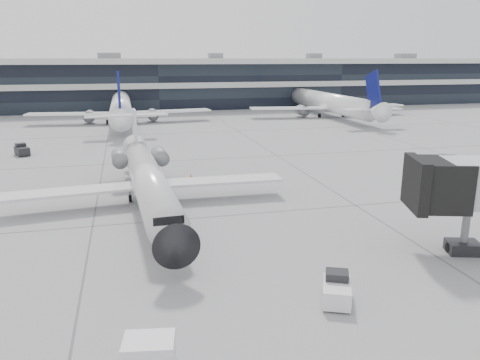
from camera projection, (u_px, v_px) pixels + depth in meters
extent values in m
plane|color=gray|center=(233.00, 215.00, 34.72)|extent=(220.00, 220.00, 0.00)
cube|color=black|center=(155.00, 85.00, 110.50)|extent=(170.00, 22.00, 10.00)
cylinder|color=silver|center=(149.00, 181.00, 36.14)|extent=(3.56, 22.15, 2.48)
cone|color=black|center=(173.00, 238.00, 24.72)|extent=(2.60, 2.69, 2.48)
cone|color=silver|center=(136.00, 148.00, 47.66)|extent=(2.50, 3.05, 2.36)
cube|color=silver|center=(68.00, 192.00, 35.51)|extent=(10.32, 3.57, 0.20)
cube|color=silver|center=(221.00, 180.00, 38.80)|extent=(10.15, 2.60, 0.20)
cylinder|color=slate|center=(119.00, 158.00, 42.52)|extent=(1.53, 3.19, 1.38)
cylinder|color=slate|center=(160.00, 156.00, 43.54)|extent=(1.53, 3.19, 1.38)
cube|color=silver|center=(135.00, 130.00, 46.65)|extent=(0.37, 2.40, 4.13)
cube|color=silver|center=(134.00, 115.00, 46.62)|extent=(6.68, 1.79, 0.15)
cylinder|color=black|center=(165.00, 245.00, 28.52)|extent=(0.19, 0.52, 0.51)
cylinder|color=black|center=(130.00, 198.00, 37.92)|extent=(0.25, 0.60, 0.59)
cylinder|color=black|center=(164.00, 195.00, 38.69)|extent=(0.25, 0.60, 0.59)
cube|color=black|center=(441.00, 184.00, 27.06)|extent=(3.46, 3.86, 2.84)
cylinder|color=slate|center=(465.00, 231.00, 27.69)|extent=(0.45, 0.45, 2.84)
cube|color=black|center=(463.00, 247.00, 27.96)|extent=(2.16, 1.88, 0.71)
cube|color=silver|center=(337.00, 292.00, 22.22)|extent=(2.05, 2.51, 0.89)
cube|color=black|center=(337.00, 276.00, 22.54)|extent=(1.35, 1.25, 0.49)
cylinder|color=black|center=(325.00, 290.00, 23.14)|extent=(0.34, 0.47, 0.43)
cylinder|color=black|center=(347.00, 291.00, 22.96)|extent=(0.34, 0.47, 0.43)
cylinder|color=black|center=(325.00, 306.00, 21.64)|extent=(0.34, 0.47, 0.43)
cylinder|color=black|center=(349.00, 308.00, 21.46)|extent=(0.34, 0.47, 0.43)
cube|color=silver|center=(149.00, 357.00, 16.63)|extent=(2.00, 1.63, 1.45)
cone|color=orange|center=(191.00, 176.00, 44.89)|extent=(0.39, 0.39, 0.60)
cube|color=orange|center=(191.00, 179.00, 44.97)|extent=(0.52, 0.52, 0.03)
cube|color=black|center=(22.00, 151.00, 55.85)|extent=(2.12, 2.56, 0.91)
cube|color=black|center=(20.00, 145.00, 56.08)|extent=(1.39, 1.29, 0.50)
cylinder|color=black|center=(16.00, 153.00, 56.21)|extent=(0.35, 0.48, 0.44)
cylinder|color=black|center=(26.00, 152.00, 56.88)|extent=(0.35, 0.48, 0.44)
cylinder|color=black|center=(19.00, 155.00, 54.99)|extent=(0.35, 0.48, 0.44)
cylinder|color=black|center=(29.00, 154.00, 55.66)|extent=(0.35, 0.48, 0.44)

